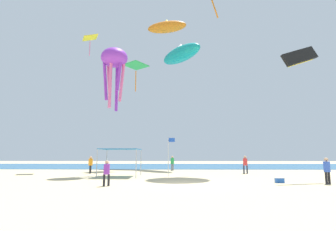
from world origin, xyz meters
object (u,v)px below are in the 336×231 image
at_px(person_central, 245,163).
at_px(person_near_tent, 327,168).
at_px(kite_parafoil_black, 300,57).
at_px(kite_diamond_yellow, 90,39).
at_px(person_far_shore, 107,171).
at_px(kite_inflatable_orange, 167,27).
at_px(person_leftmost, 91,163).
at_px(banner_flag, 169,153).
at_px(canopy_tent, 121,150).
at_px(kite_diamond_green, 136,67).
at_px(cooler_box, 279,180).
at_px(person_rightmost, 172,162).
at_px(kite_inflatable_teal, 181,54).
at_px(kite_octopus_purple, 114,61).

bearing_deg(person_central, person_near_tent, -54.12).
relative_size(kite_parafoil_black, kite_diamond_yellow, 1.34).
relative_size(person_central, kite_diamond_yellow, 0.65).
height_order(person_far_shore, kite_inflatable_orange, kite_inflatable_orange).
bearing_deg(person_leftmost, person_far_shore, -165.68).
bearing_deg(banner_flag, kite_inflatable_orange, 91.98).
relative_size(canopy_tent, kite_diamond_yellow, 1.22).
bearing_deg(person_leftmost, kite_diamond_green, -35.13).
height_order(canopy_tent, cooler_box, canopy_tent).
xyz_separation_m(banner_flag, kite_parafoil_black, (11.02, -1.94, 8.03)).
distance_m(person_rightmost, kite_parafoil_black, 17.63).
relative_size(kite_inflatable_teal, kite_parafoil_black, 2.10).
bearing_deg(canopy_tent, kite_parafoil_black, -8.28).
relative_size(person_rightmost, kite_octopus_purple, 0.28).
xyz_separation_m(person_rightmost, banner_flag, (-0.27, -8.70, 1.03)).
bearing_deg(person_far_shore, person_leftmost, 106.56).
height_order(person_near_tent, kite_diamond_green, kite_diamond_green).
bearing_deg(person_near_tent, person_far_shore, 156.29).
height_order(kite_parafoil_black, kite_inflatable_orange, kite_inflatable_orange).
relative_size(person_far_shore, kite_inflatable_teal, 0.20).
bearing_deg(kite_diamond_yellow, kite_inflatable_teal, 88.68).
height_order(kite_diamond_green, kite_inflatable_orange, kite_inflatable_orange).
relative_size(person_leftmost, kite_diamond_green, 0.47).
bearing_deg(kite_diamond_green, kite_parafoil_black, 179.30).
relative_size(kite_octopus_purple, kite_diamond_yellow, 2.29).
relative_size(canopy_tent, kite_diamond_green, 0.90).
distance_m(cooler_box, kite_diamond_yellow, 27.58).
xyz_separation_m(banner_flag, kite_diamond_green, (-4.59, 10.76, 11.51)).
height_order(person_leftmost, kite_inflatable_teal, kite_inflatable_teal).
bearing_deg(person_leftmost, kite_inflatable_orange, -35.43).
height_order(person_rightmost, banner_flag, banner_flag).
relative_size(person_far_shore, kite_diamond_yellow, 0.58).
distance_m(person_near_tent, kite_inflatable_teal, 25.93).
bearing_deg(person_leftmost, kite_octopus_purple, -134.21).
bearing_deg(person_rightmost, kite_inflatable_teal, -162.82).
relative_size(person_rightmost, person_far_shore, 1.10).
bearing_deg(banner_flag, kite_diamond_yellow, 140.21).
distance_m(person_central, kite_diamond_green, 18.77).
xyz_separation_m(kite_inflatable_teal, kite_inflatable_orange, (-2.17, 4.69, 6.58)).
height_order(cooler_box, kite_inflatable_teal, kite_inflatable_teal).
xyz_separation_m(person_far_shore, kite_diamond_yellow, (-6.39, 15.17, 15.65)).
bearing_deg(person_leftmost, person_near_tent, -124.14).
relative_size(person_far_shore, cooler_box, 2.77).
bearing_deg(cooler_box, kite_inflatable_orange, 110.09).
bearing_deg(person_near_tent, person_rightmost, 97.29).
distance_m(person_leftmost, kite_diamond_yellow, 16.33).
bearing_deg(kite_diamond_yellow, kite_parafoil_black, 39.43).
bearing_deg(kite_parafoil_black, kite_inflatable_teal, -81.08).
height_order(person_far_shore, kite_diamond_yellow, kite_diamond_yellow).
xyz_separation_m(person_central, cooler_box, (-0.01, -8.66, -0.88)).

